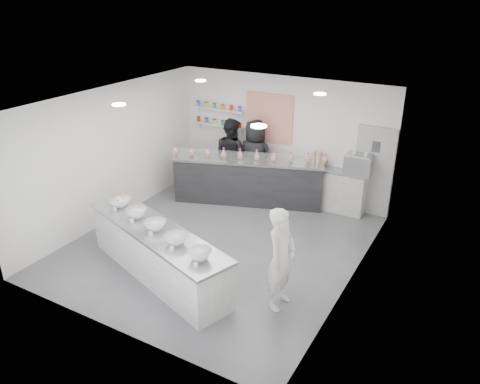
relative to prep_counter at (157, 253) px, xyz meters
name	(u,v)px	position (x,y,z in m)	size (l,w,h in m)	color
floor	(219,245)	(0.37, 1.49, -0.48)	(6.00, 6.00, 0.00)	#515156
ceiling	(215,101)	(0.37, 1.49, 2.52)	(6.00, 6.00, 0.00)	white
back_wall	(282,137)	(0.37, 4.49, 1.02)	(5.50, 5.50, 0.00)	white
left_wall	(111,155)	(-2.38, 1.49, 1.02)	(6.00, 6.00, 0.00)	white
right_wall	(356,208)	(3.12, 1.49, 1.02)	(6.00, 6.00, 0.00)	white
back_door	(373,172)	(2.67, 4.46, 0.57)	(0.88, 0.04, 2.10)	#A0A09D
pattern_panel	(269,118)	(0.02, 4.46, 1.47)	(1.25, 0.03, 1.20)	red
jar_shelf_lower	(219,125)	(-1.38, 4.39, 1.12)	(1.45, 0.22, 0.04)	silver
jar_shelf_upper	(219,109)	(-1.38, 4.39, 1.54)	(1.45, 0.22, 0.04)	silver
preserve_jars	(219,114)	(-1.38, 4.37, 1.40)	(1.45, 0.10, 0.56)	red
downlight_0	(119,105)	(-1.03, 0.49, 2.50)	(0.24, 0.24, 0.02)	white
downlight_1	(259,126)	(1.77, 0.49, 2.50)	(0.24, 0.24, 0.02)	white
downlight_2	(201,81)	(-1.03, 3.09, 2.50)	(0.24, 0.24, 0.02)	white
downlight_3	(320,94)	(1.77, 3.09, 2.50)	(0.24, 0.24, 0.02)	white
prep_counter	(157,253)	(0.00, 0.00, 0.00)	(3.54, 0.81, 0.97)	#A3A39F
back_bar	(248,181)	(-0.09, 3.62, 0.08)	(3.61, 0.66, 1.12)	black
sneeze_guard	(246,158)	(0.02, 3.32, 0.79)	(3.56, 0.02, 0.31)	white
espresso_ledge	(336,190)	(1.92, 4.27, 0.02)	(1.34, 0.43, 1.00)	#A3A39F
espresso_machine	(359,165)	(2.38, 4.27, 0.74)	(0.60, 0.42, 0.46)	#93969E
cup_stacks	(316,159)	(1.37, 4.27, 0.70)	(0.24, 0.24, 0.38)	tan
prep_bowls	(155,225)	(0.00, 0.00, 0.56)	(3.00, 0.50, 0.16)	white
label_cards	(144,242)	(0.17, -0.49, 0.52)	(2.66, 0.04, 0.07)	white
cookie_bags	(248,154)	(-0.09, 3.62, 0.77)	(3.74, 0.14, 0.26)	pink
woman_prep	(281,259)	(2.30, 0.32, 0.41)	(0.65, 0.43, 1.78)	silver
staff_left	(231,155)	(-0.84, 4.09, 0.47)	(0.93, 0.73, 1.92)	black
staff_right	(255,159)	(-0.16, 4.09, 0.50)	(0.96, 0.62, 1.96)	black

